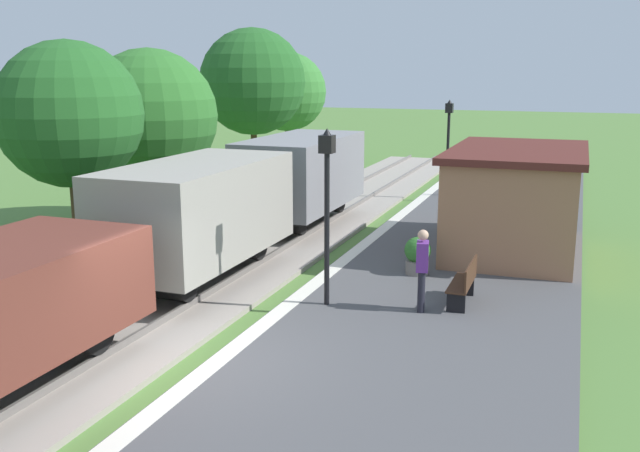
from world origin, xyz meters
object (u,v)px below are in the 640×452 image
object	(u,v)px
tree_trackside_far	(150,116)
tree_field_left	(253,82)
tree_field_distant	(287,92)
station_hut	(516,199)
tree_trackside_mid	(70,115)
person_waiting	(422,267)
freight_train	(210,217)
lamp_post_near	(327,185)
bench_near_hut	(465,282)
lamp_post_far	(449,130)
potted_planter	(418,255)
bench_down_platform	(512,198)

from	to	relation	value
tree_trackside_far	tree_field_left	world-z (taller)	tree_field_left
tree_field_distant	station_hut	bearing A→B (deg)	-50.32
tree_trackside_mid	tree_trackside_far	xyz separation A→B (m)	(-1.04, 5.18, -0.39)
person_waiting	freight_train	bearing A→B (deg)	-22.78
lamp_post_near	tree_trackside_far	bearing A→B (deg)	142.05
tree_trackside_mid	tree_field_left	world-z (taller)	tree_field_left
station_hut	bench_near_hut	bearing A→B (deg)	-96.03
lamp_post_far	person_waiting	bearing A→B (deg)	-81.86
station_hut	freight_train	bearing A→B (deg)	-145.41
freight_train	tree_field_distant	distance (m)	22.20
potted_planter	tree_trackside_far	world-z (taller)	tree_trackside_far
bench_near_hut	lamp_post_near	size ratio (longest dim) A/B	0.41
station_hut	potted_planter	size ratio (longest dim) A/B	6.33
bench_down_platform	tree_field_left	bearing A→B (deg)	161.30
potted_planter	tree_field_distant	world-z (taller)	tree_field_distant
potted_planter	lamp_post_far	bearing A→B (deg)	96.70
freight_train	lamp_post_near	world-z (taller)	lamp_post_near
station_hut	bench_down_platform	world-z (taller)	station_hut
bench_near_hut	tree_field_distant	world-z (taller)	tree_field_distant
freight_train	lamp_post_far	size ratio (longest dim) A/B	5.24
freight_train	tree_field_distant	xyz separation A→B (m)	(-6.75, 21.03, 2.27)
tree_field_left	tree_trackside_mid	bearing A→B (deg)	-83.76
tree_field_distant	bench_down_platform	bearing A→B (deg)	-40.03
person_waiting	tree_field_distant	size ratio (longest dim) A/B	0.29
bench_near_hut	tree_field_left	xyz separation A→B (m)	(-11.74, 14.49, 3.80)
potted_planter	tree_field_distant	distance (m)	22.99
station_hut	person_waiting	size ratio (longest dim) A/B	3.39
bench_down_platform	potted_planter	xyz separation A→B (m)	(-1.42, -8.67, 0.00)
tree_field_distant	person_waiting	bearing A→B (deg)	-61.11
bench_near_hut	bench_down_platform	world-z (taller)	same
station_hut	tree_trackside_mid	world-z (taller)	tree_trackside_mid
potted_planter	lamp_post_near	world-z (taller)	lamp_post_near
tree_trackside_mid	bench_near_hut	bearing A→B (deg)	-2.48
freight_train	station_hut	xyz separation A→B (m)	(6.80, 4.69, 0.05)
tree_trackside_far	tree_field_distant	size ratio (longest dim) A/B	0.97
station_hut	bench_down_platform	size ratio (longest dim) A/B	3.87
lamp_post_far	tree_field_distant	bearing A→B (deg)	140.30
person_waiting	bench_near_hut	bearing A→B (deg)	-145.68
bench_near_hut	person_waiting	bearing A→B (deg)	-135.00
person_waiting	tree_field_distant	bearing A→B (deg)	-71.79
potted_planter	tree_trackside_mid	bearing A→B (deg)	-170.92
lamp_post_far	tree_trackside_far	xyz separation A→B (m)	(-8.53, -7.27, 0.77)
station_hut	bench_near_hut	world-z (taller)	station_hut
lamp_post_near	lamp_post_far	bearing A→B (deg)	90.00
freight_train	potted_planter	distance (m)	5.12
station_hut	tree_field_distant	distance (m)	21.34
bench_near_hut	tree_field_left	bearing A→B (deg)	129.02
tree_trackside_mid	lamp_post_far	bearing A→B (deg)	58.96
person_waiting	potted_planter	distance (m)	2.73
station_hut	potted_planter	distance (m)	3.91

